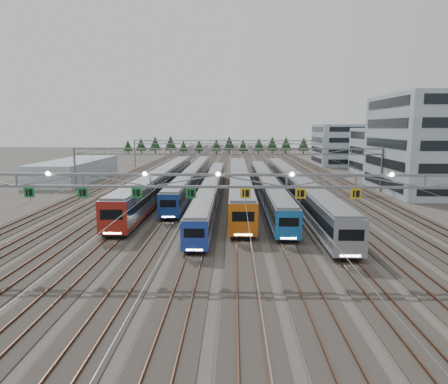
{
  "coord_description": "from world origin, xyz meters",
  "views": [
    {
      "loc": [
        1.28,
        -32.44,
        11.66
      ],
      "look_at": [
        0.04,
        17.65,
        3.5
      ],
      "focal_mm": 32.0,
      "sensor_mm": 36.0,
      "label": 1
    }
  ],
  "objects_px": {
    "train_e": "(266,185)",
    "gantry_mid": "(227,157)",
    "train_d": "(239,182)",
    "depot_bldg_north": "(352,145)",
    "west_shed": "(76,170)",
    "depot_bldg_mid": "(386,151)",
    "depot_bldg_south": "(435,144)",
    "train_b": "(193,176)",
    "gantry_far": "(230,145)",
    "train_a": "(163,180)",
    "train_c": "(212,188)",
    "train_f": "(293,185)",
    "gantry_near": "(218,184)"
  },
  "relations": [
    {
      "from": "train_c",
      "to": "depot_bldg_south",
      "type": "relative_size",
      "value": 2.63
    },
    {
      "from": "train_d",
      "to": "train_e",
      "type": "height_order",
      "value": "train_d"
    },
    {
      "from": "gantry_mid",
      "to": "west_shed",
      "type": "height_order",
      "value": "gantry_mid"
    },
    {
      "from": "train_a",
      "to": "depot_bldg_mid",
      "type": "relative_size",
      "value": 3.82
    },
    {
      "from": "train_a",
      "to": "gantry_near",
      "type": "xyz_separation_m",
      "value": [
        11.2,
        -37.77,
        4.76
      ]
    },
    {
      "from": "train_d",
      "to": "depot_bldg_north",
      "type": "distance_m",
      "value": 67.38
    },
    {
      "from": "train_b",
      "to": "depot_bldg_south",
      "type": "bearing_deg",
      "value": -8.19
    },
    {
      "from": "gantry_far",
      "to": "depot_bldg_north",
      "type": "bearing_deg",
      "value": 11.64
    },
    {
      "from": "train_d",
      "to": "depot_bldg_south",
      "type": "height_order",
      "value": "depot_bldg_south"
    },
    {
      "from": "train_d",
      "to": "depot_bldg_south",
      "type": "xyz_separation_m",
      "value": [
        34.94,
        4.11,
        6.43
      ]
    },
    {
      "from": "train_e",
      "to": "train_f",
      "type": "bearing_deg",
      "value": -7.78
    },
    {
      "from": "train_c",
      "to": "train_e",
      "type": "bearing_deg",
      "value": 19.9
    },
    {
      "from": "gantry_near",
      "to": "gantry_far",
      "type": "relative_size",
      "value": 1.0
    },
    {
      "from": "train_d",
      "to": "gantry_far",
      "type": "xyz_separation_m",
      "value": [
        -2.25,
        49.12,
        4.13
      ]
    },
    {
      "from": "depot_bldg_mid",
      "to": "depot_bldg_north",
      "type": "height_order",
      "value": "depot_bldg_north"
    },
    {
      "from": "train_c",
      "to": "train_f",
      "type": "distance_m",
      "value": 13.76
    },
    {
      "from": "west_shed",
      "to": "depot_bldg_north",
      "type": "bearing_deg",
      "value": 27.63
    },
    {
      "from": "train_c",
      "to": "gantry_far",
      "type": "distance_m",
      "value": 54.25
    },
    {
      "from": "train_d",
      "to": "west_shed",
      "type": "distance_m",
      "value": 41.01
    },
    {
      "from": "train_d",
      "to": "train_a",
      "type": "bearing_deg",
      "value": 172.49
    },
    {
      "from": "train_b",
      "to": "gantry_far",
      "type": "relative_size",
      "value": 1.1
    },
    {
      "from": "train_b",
      "to": "gantry_near",
      "type": "xyz_separation_m",
      "value": [
        6.7,
        -46.42,
        5.08
      ]
    },
    {
      "from": "gantry_far",
      "to": "depot_bldg_north",
      "type": "xyz_separation_m",
      "value": [
        38.04,
        7.83,
        -0.15
      ]
    },
    {
      "from": "train_a",
      "to": "gantry_far",
      "type": "xyz_separation_m",
      "value": [
        11.25,
        47.34,
        4.06
      ]
    },
    {
      "from": "gantry_mid",
      "to": "west_shed",
      "type": "bearing_deg",
      "value": 155.92
    },
    {
      "from": "train_b",
      "to": "gantry_far",
      "type": "xyz_separation_m",
      "value": [
        6.75,
        38.69,
        4.38
      ]
    },
    {
      "from": "train_a",
      "to": "train_f",
      "type": "distance_m",
      "value": 22.86
    },
    {
      "from": "train_e",
      "to": "gantry_mid",
      "type": "height_order",
      "value": "gantry_mid"
    },
    {
      "from": "train_a",
      "to": "west_shed",
      "type": "distance_m",
      "value": 28.66
    },
    {
      "from": "gantry_mid",
      "to": "depot_bldg_south",
      "type": "xyz_separation_m",
      "value": [
        37.19,
        -0.02,
        2.3
      ]
    },
    {
      "from": "train_d",
      "to": "train_e",
      "type": "bearing_deg",
      "value": -20.0
    },
    {
      "from": "train_b",
      "to": "gantry_mid",
      "type": "distance_m",
      "value": 10.22
    },
    {
      "from": "train_a",
      "to": "gantry_mid",
      "type": "xyz_separation_m",
      "value": [
        11.25,
        2.34,
        4.06
      ]
    },
    {
      "from": "gantry_far",
      "to": "train_f",
      "type": "bearing_deg",
      "value": -77.65
    },
    {
      "from": "gantry_far",
      "to": "west_shed",
      "type": "distance_m",
      "value": 45.38
    },
    {
      "from": "train_e",
      "to": "gantry_mid",
      "type": "distance_m",
      "value": 9.9
    },
    {
      "from": "train_e",
      "to": "gantry_near",
      "type": "height_order",
      "value": "gantry_near"
    },
    {
      "from": "depot_bldg_mid",
      "to": "train_f",
      "type": "bearing_deg",
      "value": -129.06
    },
    {
      "from": "depot_bldg_mid",
      "to": "train_b",
      "type": "bearing_deg",
      "value": -154.6
    },
    {
      "from": "depot_bldg_mid",
      "to": "west_shed",
      "type": "xyz_separation_m",
      "value": [
        -73.21,
        -13.0,
        -3.49
      ]
    },
    {
      "from": "train_e",
      "to": "depot_bldg_mid",
      "type": "distance_m",
      "value": 47.14
    },
    {
      "from": "depot_bldg_mid",
      "to": "depot_bldg_north",
      "type": "distance_m",
      "value": 24.71
    },
    {
      "from": "train_b",
      "to": "train_c",
      "type": "relative_size",
      "value": 1.07
    },
    {
      "from": "gantry_near",
      "to": "depot_bldg_north",
      "type": "distance_m",
      "value": 100.45
    },
    {
      "from": "train_d",
      "to": "gantry_near",
      "type": "distance_m",
      "value": 36.39
    },
    {
      "from": "train_c",
      "to": "depot_bldg_north",
      "type": "height_order",
      "value": "depot_bldg_north"
    },
    {
      "from": "gantry_mid",
      "to": "depot_bldg_south",
      "type": "height_order",
      "value": "depot_bldg_south"
    },
    {
      "from": "train_d",
      "to": "gantry_far",
      "type": "relative_size",
      "value": 1.03
    },
    {
      "from": "train_f",
      "to": "depot_bldg_south",
      "type": "height_order",
      "value": "depot_bldg_south"
    },
    {
      "from": "gantry_far",
      "to": "depot_bldg_south",
      "type": "bearing_deg",
      "value": -50.44
    }
  ]
}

